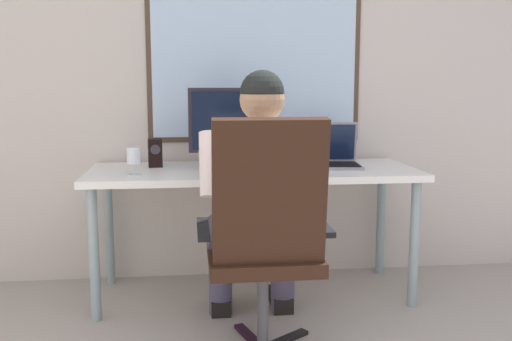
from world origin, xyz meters
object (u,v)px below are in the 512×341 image
object	(u,v)px
crt_monitor	(224,122)
desk_speaker	(155,153)
laptop	(330,155)
office_chair	(266,230)
desk	(253,181)
person_seated	(259,202)
wine_glass	(134,157)

from	to	relation	value
crt_monitor	desk_speaker	distance (m)	0.42
laptop	office_chair	bearing A→B (deg)	-118.69
laptop	desk	bearing A→B (deg)	-172.69
laptop	person_seated	bearing A→B (deg)	-127.96
office_chair	laptop	xyz separation A→B (m)	(0.47, 0.87, 0.19)
office_chair	person_seated	world-z (taller)	person_seated
wine_glass	desk_speaker	size ratio (longest dim) A/B	0.93
office_chair	desk	bearing A→B (deg)	87.47
office_chair	laptop	distance (m)	1.01
person_seated	desk_speaker	bearing A→B (deg)	126.24
desk_speaker	laptop	bearing A→B (deg)	-4.01
crt_monitor	desk_speaker	size ratio (longest dim) A/B	2.80
desk	desk_speaker	size ratio (longest dim) A/B	11.38
desk	wine_glass	xyz separation A→B (m)	(-0.62, -0.16, 0.16)
office_chair	laptop	size ratio (longest dim) A/B	3.00
laptop	desk_speaker	distance (m)	0.97
desk	crt_monitor	bearing A→B (deg)	172.07
office_chair	person_seated	distance (m)	0.26
desk	desk_speaker	distance (m)	0.57
office_chair	wine_glass	world-z (taller)	office_chair
office_chair	desk_speaker	bearing A→B (deg)	117.99
desk	person_seated	distance (m)	0.55
laptop	desk_speaker	world-z (taller)	laptop
crt_monitor	desk	bearing A→B (deg)	-7.93
wine_glass	crt_monitor	bearing A→B (deg)	22.04
office_chair	crt_monitor	distance (m)	0.92
desk	laptop	world-z (taller)	laptop
crt_monitor	laptop	distance (m)	0.63
office_chair	crt_monitor	world-z (taller)	crt_monitor
office_chair	wine_glass	distance (m)	0.90
crt_monitor	laptop	bearing A→B (deg)	3.28
person_seated	wine_glass	bearing A→B (deg)	146.45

